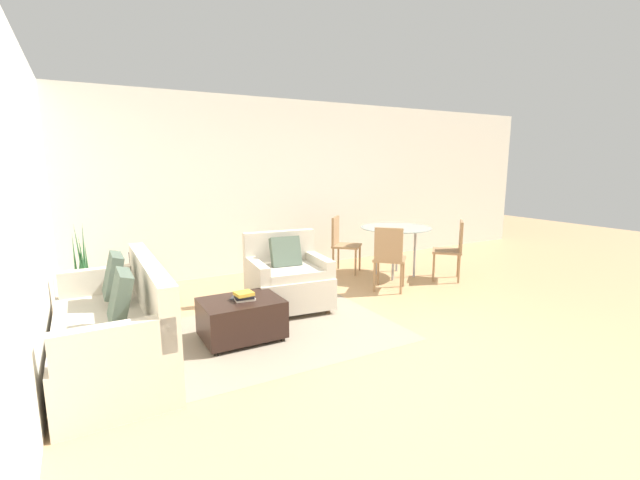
# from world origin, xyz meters

# --- Properties ---
(ground_plane) EXTENTS (20.00, 20.00, 0.00)m
(ground_plane) POSITION_xyz_m (0.00, 0.00, 0.00)
(ground_plane) COLOR tan
(wall_back) EXTENTS (12.00, 0.06, 2.75)m
(wall_back) POSITION_xyz_m (0.00, 3.42, 1.38)
(wall_back) COLOR silver
(wall_back) RESTS_ON ground_plane
(wall_left) EXTENTS (0.06, 12.00, 2.75)m
(wall_left) POSITION_xyz_m (-2.83, 1.50, 1.38)
(wall_left) COLOR silver
(wall_left) RESTS_ON ground_plane
(area_rug) EXTENTS (2.45, 1.84, 0.01)m
(area_rug) POSITION_xyz_m (-0.76, 0.88, 0.00)
(area_rug) COLOR gray
(area_rug) RESTS_ON ground_plane
(couch) EXTENTS (0.84, 1.87, 0.93)m
(couch) POSITION_xyz_m (-2.29, 0.84, 0.32)
(couch) COLOR beige
(couch) RESTS_ON ground_plane
(armchair) EXTENTS (0.98, 0.90, 0.91)m
(armchair) POSITION_xyz_m (-0.36, 1.51, 0.36)
(armchair) COLOR beige
(armchair) RESTS_ON ground_plane
(ottoman) EXTENTS (0.78, 0.58, 0.41)m
(ottoman) POSITION_xyz_m (-1.16, 0.89, 0.23)
(ottoman) COLOR black
(ottoman) RESTS_ON ground_plane
(book_stack) EXTENTS (0.21, 0.17, 0.08)m
(book_stack) POSITION_xyz_m (-1.13, 0.86, 0.45)
(book_stack) COLOR beige
(book_stack) RESTS_ON ottoman
(tv_remote_primary) EXTENTS (0.11, 0.14, 0.01)m
(tv_remote_primary) POSITION_xyz_m (-1.21, 0.97, 0.42)
(tv_remote_primary) COLOR #333338
(tv_remote_primary) RESTS_ON ottoman
(potted_plant) EXTENTS (0.38, 0.38, 1.10)m
(potted_plant) POSITION_xyz_m (-2.51, 2.33, 0.22)
(potted_plant) COLOR brown
(potted_plant) RESTS_ON ground_plane
(side_table) EXTENTS (0.44, 0.44, 0.52)m
(side_table) POSITION_xyz_m (-1.95, 2.38, 0.37)
(side_table) COLOR #4C3828
(side_table) RESTS_ON ground_plane
(picture_frame) EXTENTS (0.13, 0.07, 0.18)m
(picture_frame) POSITION_xyz_m (-1.95, 2.38, 0.61)
(picture_frame) COLOR black
(picture_frame) RESTS_ON side_table
(dining_table) EXTENTS (1.08, 1.08, 0.77)m
(dining_table) POSITION_xyz_m (1.75, 2.07, 0.68)
(dining_table) COLOR #8C9E99
(dining_table) RESTS_ON ground_plane
(dining_chair_near_left) EXTENTS (0.59, 0.59, 0.90)m
(dining_chair_near_left) POSITION_xyz_m (1.14, 1.46, 0.52)
(dining_chair_near_left) COLOR #93704C
(dining_chair_near_left) RESTS_ON ground_plane
(dining_chair_near_right) EXTENTS (0.59, 0.59, 0.90)m
(dining_chair_near_right) POSITION_xyz_m (2.36, 1.46, 0.52)
(dining_chair_near_right) COLOR #93704C
(dining_chair_near_right) RESTS_ON ground_plane
(dining_chair_far_left) EXTENTS (0.59, 0.59, 0.90)m
(dining_chair_far_left) POSITION_xyz_m (1.14, 2.67, 0.52)
(dining_chair_far_left) COLOR #93704C
(dining_chair_far_left) RESTS_ON ground_plane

